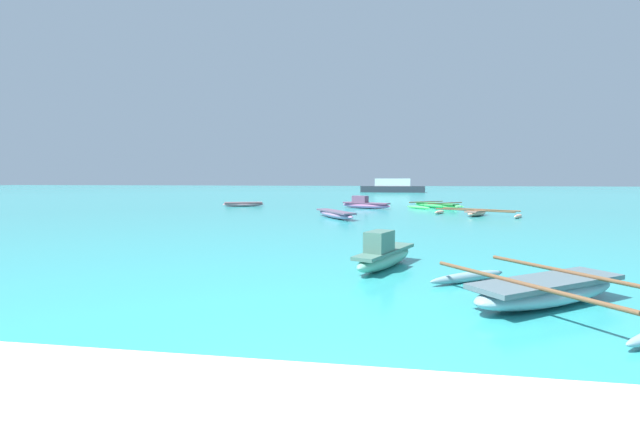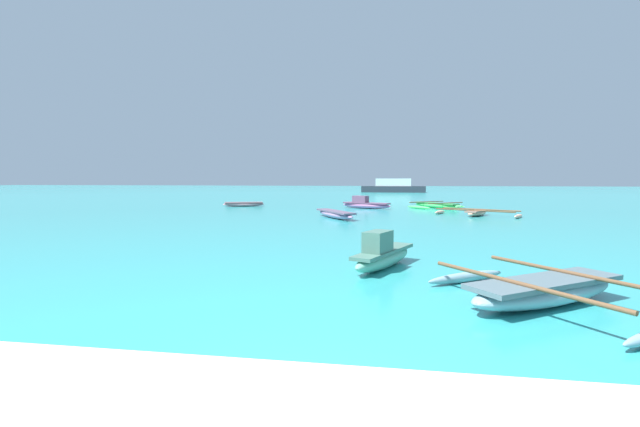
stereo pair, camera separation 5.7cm
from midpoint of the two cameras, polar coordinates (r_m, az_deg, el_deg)
moored_boat_0 at (r=7.99m, az=27.99°, el=-9.11°), size 3.67×4.08×0.48m
moored_boat_1 at (r=22.30m, az=2.12°, el=-0.07°), size 2.64×3.81×0.39m
moored_boat_2 at (r=25.23m, az=20.25°, el=0.10°), size 4.57×3.40×0.36m
moored_boat_3 at (r=31.13m, az=15.25°, el=1.08°), size 4.06×3.88×0.43m
moored_boat_4 at (r=9.97m, az=8.52°, el=-5.45°), size 1.54×2.71×0.89m
moored_boat_5 at (r=32.28m, az=-10.09°, el=1.26°), size 3.08×1.86×0.32m
moored_boat_6 at (r=29.69m, az=6.10°, el=1.26°), size 3.61×2.17×0.87m
distant_ferry at (r=65.43m, az=9.74°, el=3.54°), size 9.48×2.08×2.08m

